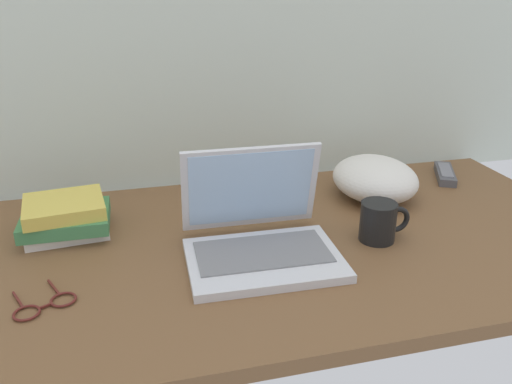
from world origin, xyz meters
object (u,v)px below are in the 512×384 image
(eyeglasses, at_px, (45,305))
(cushion, at_px, (375,178))
(laptop, at_px, (259,234))
(coffee_mug, at_px, (379,221))
(remote_control_near, at_px, (445,174))
(book_stack, at_px, (66,217))

(eyeglasses, bearing_deg, cushion, 21.57)
(eyeglasses, height_order, cushion, cushion)
(eyeglasses, bearing_deg, laptop, 12.73)
(coffee_mug, xyz_separation_m, cushion, (0.10, 0.22, 0.01))
(remote_control_near, xyz_separation_m, cushion, (-0.26, -0.08, 0.04))
(laptop, height_order, eyeglasses, laptop)
(laptop, height_order, coffee_mug, laptop)
(remote_control_near, xyz_separation_m, eyeglasses, (-1.05, -0.39, -0.01))
(coffee_mug, xyz_separation_m, remote_control_near, (0.36, 0.30, -0.03))
(remote_control_near, distance_m, cushion, 0.28)
(laptop, distance_m, cushion, 0.43)
(remote_control_near, relative_size, eyeglasses, 1.24)
(eyeglasses, xyz_separation_m, cushion, (0.78, 0.31, 0.05))
(laptop, relative_size, remote_control_near, 1.93)
(laptop, bearing_deg, eyeglasses, -167.27)
(laptop, distance_m, remote_control_near, 0.70)
(coffee_mug, relative_size, cushion, 0.46)
(laptop, xyz_separation_m, coffee_mug, (0.27, -0.01, -0.00))
(coffee_mug, xyz_separation_m, eyeglasses, (-0.69, -0.09, -0.04))
(coffee_mug, relative_size, book_stack, 0.61)
(coffee_mug, bearing_deg, remote_control_near, 39.83)
(book_stack, bearing_deg, laptop, -25.43)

